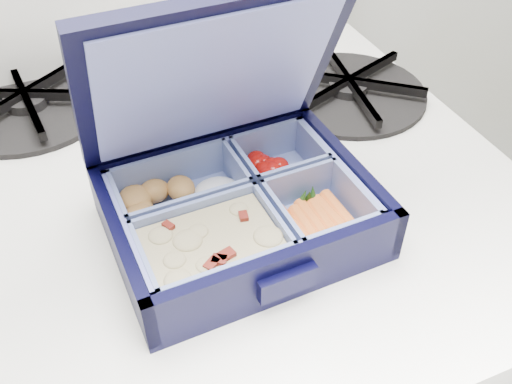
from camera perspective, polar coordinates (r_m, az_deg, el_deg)
name	(u,v)px	position (r m, az deg, el deg)	size (l,w,h in m)	color
bento_box	(240,211)	(0.48, -1.63, -1.88)	(0.21, 0.17, 0.05)	black
burner_grate	(348,85)	(0.67, 9.22, 10.50)	(0.18, 0.18, 0.03)	black
burner_grate_rear	(26,101)	(0.69, -21.98, 8.41)	(0.18, 0.18, 0.02)	black
fork	(286,123)	(0.62, 3.01, 6.90)	(0.02, 0.16, 0.01)	#ABABAB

